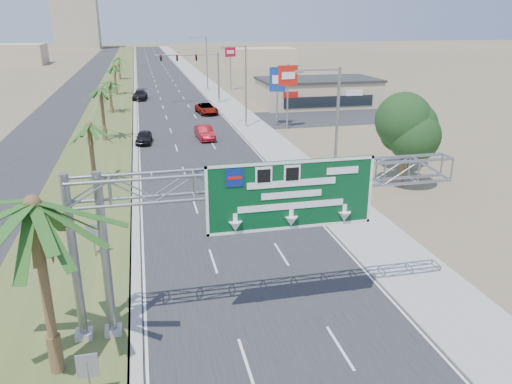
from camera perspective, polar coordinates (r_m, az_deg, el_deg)
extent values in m
cube|color=#28282B|center=(120.06, -10.62, 12.59)|extent=(12.00, 300.00, 0.02)
cube|color=#9E9B93|center=(120.73, -6.49, 12.84)|extent=(4.00, 300.00, 0.10)
cube|color=#455D29|center=(120.02, -15.50, 12.26)|extent=(7.00, 300.00, 0.12)
cube|color=#28282B|center=(120.51, -18.88, 11.94)|extent=(8.00, 300.00, 0.02)
cylinder|color=gray|center=(21.42, -16.81, -7.29)|extent=(0.36, 0.36, 7.40)
cylinder|color=gray|center=(21.55, -20.01, -7.48)|extent=(0.36, 0.36, 7.40)
cube|color=#9E9B93|center=(23.14, -15.96, -15.09)|extent=(0.70, 0.70, 0.40)
cube|color=#9E9B93|center=(23.27, -19.01, -15.23)|extent=(0.70, 0.70, 0.40)
cube|color=#06411D|center=(20.83, 4.04, -0.36)|extent=(7.20, 0.12, 3.00)
cube|color=navy|center=(19.91, -2.46, 1.63)|extent=(0.75, 0.03, 0.75)
cone|color=white|center=(21.17, 4.03, -3.37)|extent=(0.56, 0.56, 0.45)
cylinder|color=brown|center=(20.02, -22.86, -10.62)|extent=(0.36, 0.36, 7.00)
cylinder|color=brown|center=(21.40, -21.91, -16.85)|extent=(0.54, 0.54, 1.68)
cylinder|color=brown|center=(42.74, -18.22, 4.01)|extent=(0.36, 0.36, 5.00)
cylinder|color=brown|center=(43.24, -17.96, 1.58)|extent=(0.54, 0.54, 1.20)
cylinder|color=brown|center=(58.26, -17.07, 8.35)|extent=(0.36, 0.36, 5.80)
cylinder|color=brown|center=(58.68, -16.86, 6.24)|extent=(0.54, 0.54, 1.39)
cylinder|color=brown|center=(76.11, -16.26, 10.28)|extent=(0.36, 0.36, 4.50)
cylinder|color=brown|center=(76.37, -16.14, 9.01)|extent=(0.54, 0.54, 1.08)
cylinder|color=brown|center=(94.90, -15.78, 12.14)|extent=(0.36, 0.36, 5.20)
cylinder|color=brown|center=(95.13, -15.67, 10.97)|extent=(0.54, 0.54, 1.25)
cylinder|color=brown|center=(119.78, -15.35, 13.39)|extent=(0.36, 0.36, 4.80)
cylinder|color=brown|center=(119.95, -15.27, 12.52)|extent=(0.54, 0.54, 1.15)
cylinder|color=gray|center=(34.69, 9.14, 5.65)|extent=(0.20, 0.20, 10.00)
cylinder|color=gray|center=(33.41, 7.29, 13.67)|extent=(2.80, 0.12, 0.12)
cube|color=slate|center=(32.97, 4.93, 13.50)|extent=(0.50, 0.22, 0.18)
cylinder|color=#9E9B93|center=(36.07, 8.75, -1.71)|extent=(0.44, 0.44, 0.50)
cylinder|color=gray|center=(63.07, -1.16, 11.87)|extent=(0.20, 0.20, 10.00)
cylinder|color=gray|center=(62.38, -2.51, 16.25)|extent=(2.80, 0.12, 0.12)
cube|color=slate|center=(62.14, -3.83, 16.12)|extent=(0.50, 0.22, 0.18)
cylinder|color=#9E9B93|center=(63.84, -1.14, 7.63)|extent=(0.44, 0.44, 0.50)
cylinder|color=gray|center=(98.40, -5.62, 14.38)|extent=(0.20, 0.20, 10.00)
cylinder|color=gray|center=(97.96, -6.57, 17.17)|extent=(2.80, 0.12, 0.12)
cube|color=slate|center=(97.81, -7.42, 17.07)|extent=(0.50, 0.22, 0.18)
cylinder|color=#9E9B93|center=(98.90, -5.53, 11.63)|extent=(0.44, 0.44, 0.50)
cylinder|color=gray|center=(82.69, -4.30, 12.84)|extent=(0.28, 0.28, 8.00)
cylinder|color=gray|center=(81.76, -7.95, 15.25)|extent=(10.00, 0.18, 0.18)
cube|color=black|center=(81.74, -6.84, 15.01)|extent=(0.32, 0.18, 0.95)
cube|color=black|center=(81.46, -9.01, 14.90)|extent=(0.32, 0.18, 0.95)
cube|color=black|center=(81.31, -10.82, 14.80)|extent=(0.32, 0.18, 0.95)
sphere|color=red|center=(81.60, -6.84, 15.21)|extent=(0.22, 0.22, 0.22)
imported|color=black|center=(82.42, -4.35, 14.91)|extent=(0.16, 0.16, 0.60)
cylinder|color=#9E9B93|center=(83.17, -4.23, 10.30)|extent=(0.56, 0.56, 0.60)
cube|color=tan|center=(80.79, 7.05, 11.17)|extent=(18.00, 10.00, 4.00)
cylinder|color=brown|center=(42.14, 16.42, 3.20)|extent=(0.44, 0.44, 3.90)
sphere|color=#123315|center=(41.54, 16.76, 6.65)|extent=(4.50, 4.50, 4.50)
cylinder|color=brown|center=(47.02, 17.27, 4.35)|extent=(0.44, 0.44, 3.30)
sphere|color=#123315|center=(46.54, 17.53, 6.97)|extent=(3.50, 3.50, 3.50)
cylinder|color=gray|center=(19.56, -18.49, -19.97)|extent=(0.08, 0.08, 1.80)
cube|color=slate|center=(19.14, -18.72, -18.33)|extent=(0.75, 0.06, 0.95)
cylinder|color=gray|center=(29.94, -18.00, -5.58)|extent=(0.08, 0.08, 1.80)
cube|color=slate|center=(29.67, -18.14, -4.35)|extent=(0.75, 0.06, 0.95)
cube|color=#B7AC8B|center=(260.65, -19.98, 19.02)|extent=(20.00, 16.00, 35.00)
cube|color=tan|center=(174.11, -26.97, 13.83)|extent=(24.00, 14.00, 6.00)
cube|color=tan|center=(153.72, 0.35, 15.19)|extent=(20.00, 12.00, 5.00)
imported|color=black|center=(56.47, -12.71, 6.11)|extent=(2.06, 4.20, 1.38)
imported|color=maroon|center=(57.37, -5.89, 6.76)|extent=(1.98, 4.80, 1.55)
imported|color=gray|center=(73.39, -5.67, 9.44)|extent=(3.07, 5.62, 1.49)
imported|color=black|center=(88.60, -13.12, 10.73)|extent=(2.81, 5.67, 1.58)
cylinder|color=gray|center=(62.24, 3.63, 10.79)|extent=(0.20, 0.20, 7.96)
cube|color=red|center=(61.92, 3.68, 13.15)|extent=(2.42, 0.52, 2.40)
cube|color=white|center=(61.75, 3.73, 13.14)|extent=(1.68, 0.20, 0.84)
cylinder|color=gray|center=(64.24, 2.44, 10.88)|extent=(0.20, 0.20, 7.55)
cube|color=navy|center=(63.98, 2.47, 12.73)|extent=(1.98, 0.99, 3.00)
cube|color=white|center=(63.81, 2.51, 12.71)|extent=(1.32, 0.53, 1.05)
cylinder|color=gray|center=(98.13, -2.92, 13.93)|extent=(0.20, 0.20, 8.28)
cube|color=#B80E24|center=(97.90, -2.95, 15.70)|extent=(2.15, 1.09, 1.80)
cube|color=white|center=(97.73, -2.93, 15.69)|extent=(1.45, 0.61, 0.63)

